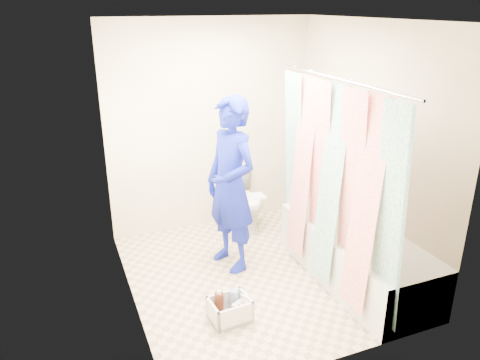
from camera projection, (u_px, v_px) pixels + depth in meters
name	position (u px, v px, depth m)	size (l,w,h in m)	color
floor	(256.00, 275.00, 4.64)	(2.60, 2.60, 0.00)	tan
ceiling	(260.00, 20.00, 3.79)	(2.40, 2.60, 0.02)	white
wall_back	(211.00, 127.00, 5.34)	(2.40, 0.02, 2.40)	beige
wall_front	(339.00, 218.00, 3.09)	(2.40, 0.02, 2.40)	beige
wall_left	(123.00, 178.00, 3.79)	(0.02, 2.60, 2.40)	beige
wall_right	(368.00, 146.00, 4.64)	(0.02, 2.60, 2.40)	beige
bathtub	(356.00, 255.00, 4.48)	(0.70, 1.75, 0.50)	silver
curtain_rod	(340.00, 80.00, 3.76)	(0.02, 0.02, 1.90)	silver
shower_curtain	(332.00, 187.00, 4.10)	(0.06, 1.75, 1.80)	white
toilet	(243.00, 199.00, 5.54)	(0.39, 0.68, 0.69)	white
tank_lid	(247.00, 198.00, 5.42)	(0.42, 0.18, 0.03)	white
tank_internals	(235.00, 168.00, 5.57)	(0.17, 0.06, 0.23)	black
plumber	(231.00, 185.00, 4.53)	(0.64, 0.42, 1.74)	#1023A8
cleaning_caddy	(231.00, 310.00, 3.96)	(0.35, 0.29, 0.25)	silver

